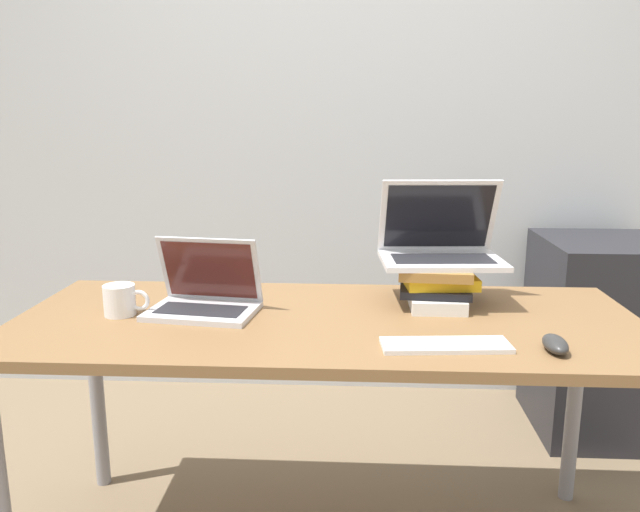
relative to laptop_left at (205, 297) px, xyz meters
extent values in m
cube|color=silver|center=(0.36, 1.19, 0.56)|extent=(8.00, 0.05, 2.70)
cube|color=brown|center=(0.36, -0.04, -0.06)|extent=(1.78, 0.74, 0.03)
cylinder|color=gray|center=(-0.47, 0.27, -0.43)|extent=(0.05, 0.05, 0.72)
cylinder|color=gray|center=(1.19, 0.27, -0.43)|extent=(0.05, 0.05, 0.72)
cube|color=silver|center=(0.00, -0.02, -0.04)|extent=(0.33, 0.25, 0.02)
cube|color=#232328|center=(0.00, -0.04, -0.03)|extent=(0.26, 0.14, 0.00)
cube|color=silver|center=(0.01, 0.05, 0.07)|extent=(0.31, 0.12, 0.20)
cube|color=#4C1E19|center=(0.01, 0.04, 0.07)|extent=(0.28, 0.10, 0.18)
cube|color=white|center=(0.68, 0.12, -0.03)|extent=(0.16, 0.27, 0.04)
cube|color=black|center=(0.68, 0.13, 0.01)|extent=(0.23, 0.25, 0.02)
cube|color=gold|center=(0.69, 0.12, 0.03)|extent=(0.23, 0.22, 0.03)
cube|color=olive|center=(0.68, 0.12, 0.07)|extent=(0.23, 0.27, 0.03)
cube|color=silver|center=(0.70, 0.14, 0.09)|extent=(0.38, 0.28, 0.02)
cube|color=#232328|center=(0.70, 0.12, 0.10)|extent=(0.31, 0.15, 0.00)
cube|color=silver|center=(0.70, 0.21, 0.21)|extent=(0.37, 0.14, 0.24)
cube|color=black|center=(0.70, 0.21, 0.21)|extent=(0.33, 0.12, 0.21)
cube|color=white|center=(0.66, -0.26, -0.04)|extent=(0.33, 0.13, 0.01)
cube|color=silver|center=(0.66, -0.26, -0.03)|extent=(0.30, 0.11, 0.00)
ellipsoid|color=#2D2D2D|center=(0.93, -0.27, -0.03)|extent=(0.06, 0.11, 0.04)
cylinder|color=white|center=(-0.24, -0.04, 0.00)|extent=(0.09, 0.09, 0.09)
torus|color=white|center=(-0.18, -0.04, 0.00)|extent=(0.06, 0.01, 0.06)
cube|color=#232328|center=(1.47, 0.81, -0.38)|extent=(0.50, 0.54, 0.82)
camera|label=1|loc=(0.43, -1.73, 0.51)|focal=35.00mm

